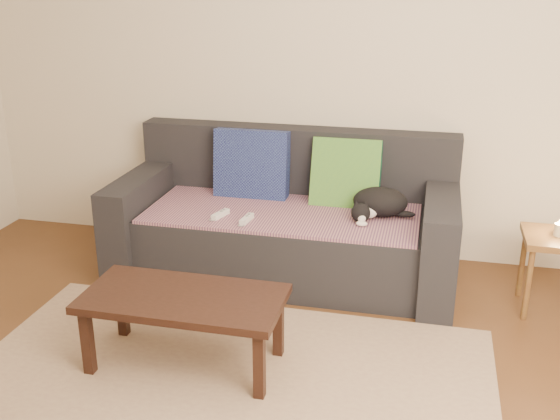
{
  "coord_description": "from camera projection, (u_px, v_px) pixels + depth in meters",
  "views": [
    {
      "loc": [
        0.86,
        -2.2,
        1.82
      ],
      "look_at": [
        0.05,
        1.2,
        0.55
      ],
      "focal_mm": 42.0,
      "sensor_mm": 36.0,
      "label": 1
    }
  ],
  "objects": [
    {
      "name": "back_wall",
      "position": [
        301.0,
        59.0,
        4.21
      ],
      "size": [
        4.5,
        0.04,
        2.6
      ],
      "primitive_type": "cube",
      "color": "beige",
      "rests_on": "ground"
    },
    {
      "name": "throw_blanket",
      "position": [
        283.0,
        213.0,
        4.03
      ],
      "size": [
        1.66,
        0.74,
        0.02
      ],
      "primitive_type": "cube",
      "color": "#4D2B52",
      "rests_on": "sofa"
    },
    {
      "name": "coffee_table",
      "position": [
        184.0,
        304.0,
        3.12
      ],
      "size": [
        0.96,
        0.48,
        0.38
      ],
      "color": "black",
      "rests_on": "rug"
    },
    {
      "name": "wii_remote_a",
      "position": [
        220.0,
        214.0,
        3.93
      ],
      "size": [
        0.08,
        0.15,
        0.03
      ],
      "primitive_type": "cube",
      "rotation": [
        0.0,
        0.0,
        1.29
      ],
      "color": "white",
      "rests_on": "throw_blanket"
    },
    {
      "name": "side_table",
      "position": [
        557.0,
        249.0,
        3.63
      ],
      "size": [
        0.37,
        0.37,
        0.46
      ],
      "color": "brown",
      "rests_on": "ground"
    },
    {
      "name": "cushion_navy",
      "position": [
        252.0,
        167.0,
        4.26
      ],
      "size": [
        0.48,
        0.18,
        0.5
      ],
      "primitive_type": "cube",
      "rotation": [
        -0.12,
        0.0,
        0.0
      ],
      "color": "#101144",
      "rests_on": "throw_blanket"
    },
    {
      "name": "cushion_green",
      "position": [
        346.0,
        173.0,
        4.12
      ],
      "size": [
        0.43,
        0.24,
        0.44
      ],
      "primitive_type": "cube",
      "rotation": [
        -0.31,
        0.0,
        0.0
      ],
      "color": "#0C4D3B",
      "rests_on": "throw_blanket"
    },
    {
      "name": "rug",
      "position": [
        216.0,
        399.0,
        2.96
      ],
      "size": [
        2.5,
        1.8,
        0.01
      ],
      "primitive_type": "cube",
      "color": "tan",
      "rests_on": "ground"
    },
    {
      "name": "sofa",
      "position": [
        286.0,
        226.0,
        4.16
      ],
      "size": [
        2.1,
        0.94,
        0.87
      ],
      "color": "#232328",
      "rests_on": "ground"
    },
    {
      "name": "wii_remote_b",
      "position": [
        247.0,
        219.0,
        3.85
      ],
      "size": [
        0.05,
        0.15,
        0.03
      ],
      "primitive_type": "cube",
      "rotation": [
        0.0,
        0.0,
        1.47
      ],
      "color": "white",
      "rests_on": "throw_blanket"
    },
    {
      "name": "cat",
      "position": [
        379.0,
        203.0,
        3.92
      ],
      "size": [
        0.41,
        0.4,
        0.17
      ],
      "rotation": [
        0.0,
        0.0,
        0.37
      ],
      "color": "black",
      "rests_on": "throw_blanket"
    },
    {
      "name": "candle",
      "position": [
        560.0,
        229.0,
        3.59
      ],
      "size": [
        0.06,
        0.06,
        0.09
      ],
      "color": "beige",
      "rests_on": "side_table"
    }
  ]
}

